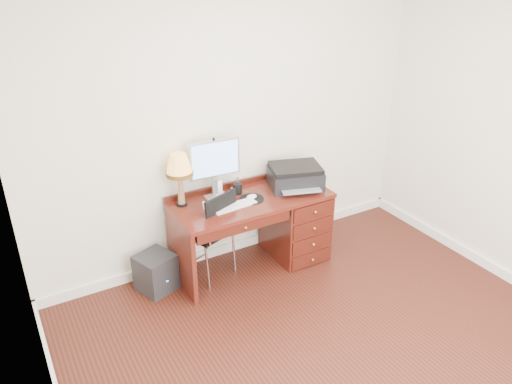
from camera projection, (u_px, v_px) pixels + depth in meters
ground at (339, 353)px, 3.89m from camera, size 4.00×4.00×0.00m
room_shell at (295, 303)px, 4.36m from camera, size 4.00×4.00×4.00m
desk at (280, 221)px, 4.95m from camera, size 1.50×0.67×0.75m
monitor at (215, 162)px, 4.52m from camera, size 0.49×0.17×0.56m
keyboard at (234, 206)px, 4.49m from camera, size 0.43×0.15×0.02m
mouse_pad at (252, 198)px, 4.62m from camera, size 0.23×0.23×0.05m
printer at (295, 176)px, 4.84m from camera, size 0.59×0.52×0.22m
leg_lamp at (179, 168)px, 4.37m from camera, size 0.24×0.24×0.50m
phone at (220, 193)px, 4.63m from camera, size 0.10×0.10×0.17m
pen_cup at (238, 188)px, 4.72m from camera, size 0.08×0.08×0.10m
chair at (209, 227)px, 4.58m from camera, size 0.55×0.56×0.90m
equipment_box at (156, 272)px, 4.56m from camera, size 0.39×0.39×0.36m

